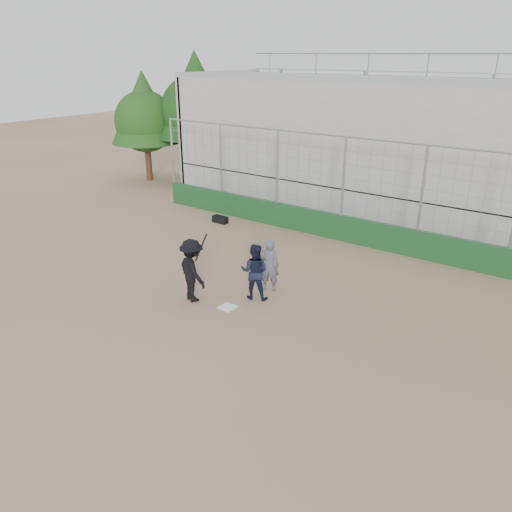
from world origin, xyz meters
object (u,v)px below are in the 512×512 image
Objects in this scene: equipment_bag at (220,219)px; batter_at_plate at (192,270)px; umpire at (269,268)px; catcher_crouched at (254,281)px.

batter_at_plate is at bearing -56.35° from equipment_bag.
catcher_crouched is at bearing 63.65° from umpire.
equipment_bag is at bearing -62.20° from umpire.
batter_at_plate is 1.85m from catcher_crouched.
catcher_crouched is 0.76m from umpire.
umpire is (1.44, 1.87, -0.21)m from batter_at_plate.
umpire is 2.14× the size of equipment_bag.
umpire reaches higher than equipment_bag.
catcher_crouched is at bearing 38.64° from batter_at_plate.
catcher_crouched is 0.79× the size of umpire.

